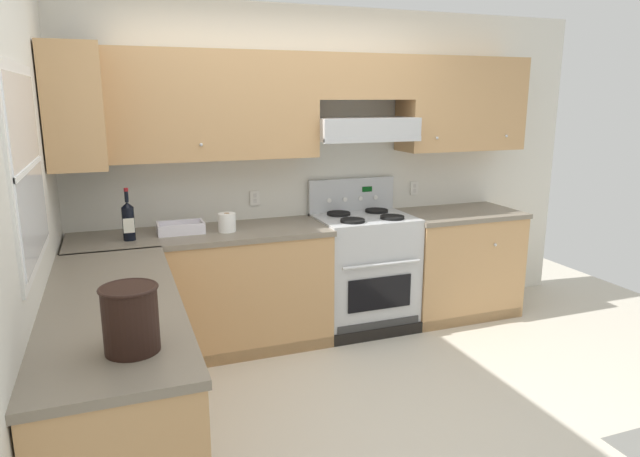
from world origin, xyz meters
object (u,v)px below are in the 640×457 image
object	(u,v)px
bowl	(181,229)
stove	(364,270)
wine_bottle	(128,220)
paper_towel_roll	(227,222)
bucket	(131,318)

from	to	relation	value
bowl	stove	bearing A→B (deg)	-0.94
wine_bottle	bowl	size ratio (longest dim) A/B	1.10
bowl	paper_towel_roll	world-z (taller)	paper_towel_roll
stove	bowl	size ratio (longest dim) A/B	3.68
paper_towel_roll	wine_bottle	bearing A→B (deg)	-178.76
wine_bottle	paper_towel_roll	world-z (taller)	wine_bottle
bowl	bucket	distance (m)	1.94
wine_bottle	bucket	xyz separation A→B (m)	(-0.06, -1.81, -0.00)
bowl	bucket	size ratio (longest dim) A/B	1.25
stove	bowl	distance (m)	1.51
bucket	paper_towel_roll	size ratio (longest dim) A/B	1.92
paper_towel_roll	bucket	bearing A→B (deg)	-111.73
stove	bucket	xyz separation A→B (m)	(-1.85, -1.87, 0.57)
bucket	paper_towel_roll	xyz separation A→B (m)	(0.73, 1.83, -0.07)
stove	bowl	bearing A→B (deg)	179.06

